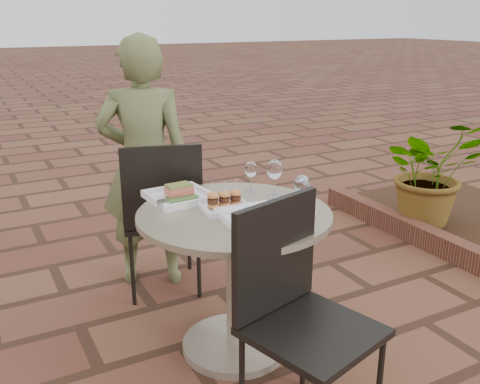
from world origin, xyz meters
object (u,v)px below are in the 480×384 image
plate_salmon (179,195)px  cafe_table (234,260)px  diner (145,164)px  plate_sliders (224,203)px  chair_far (162,207)px  chair_near (295,299)px  plate_tuna (252,216)px

plate_salmon → cafe_table: bearing=-60.2°
diner → plate_sliders: diner is taller
chair_far → diner: bearing=-71.2°
chair_far → chair_near: same height
chair_near → plate_tuna: size_ratio=3.20×
plate_salmon → diner: bearing=86.9°
cafe_table → chair_far: size_ratio=0.97×
chair_far → diner: diner is taller
plate_tuna → chair_far: bearing=98.8°
diner → plate_salmon: (-0.03, -0.64, 0.00)m
chair_far → plate_salmon: bearing=97.1°
plate_sliders → chair_far: bearing=97.3°
plate_salmon → chair_near: bearing=-80.3°
cafe_table → diner: diner is taller
chair_near → plate_sliders: size_ratio=3.89×
chair_far → cafe_table: bearing=112.9°
chair_far → plate_tuna: size_ratio=3.20×
cafe_table → plate_sliders: size_ratio=3.77×
plate_tuna → chair_near: bearing=-95.7°
plate_salmon → plate_sliders: 0.26m
plate_salmon → plate_tuna: (0.18, -0.41, -0.01)m
plate_tuna → diner: bearing=97.9°
cafe_table → diner: 0.96m
cafe_table → chair_near: size_ratio=0.97×
chair_near → plate_tuna: chair_near is taller
cafe_table → diner: (-0.12, 0.91, 0.27)m
chair_far → plate_salmon: chair_far is taller
cafe_table → plate_sliders: plate_sliders is taller
chair_near → diner: 1.47m
diner → plate_sliders: (0.10, -0.86, 0.01)m
chair_far → chair_near: (0.09, -1.24, 0.00)m
cafe_table → plate_tuna: size_ratio=3.10×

